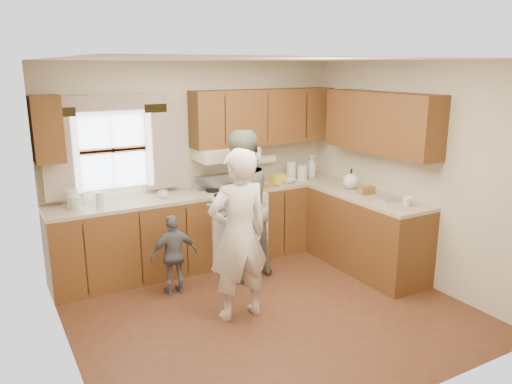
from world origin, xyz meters
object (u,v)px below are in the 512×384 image
stove (230,224)px  woman_right (240,206)px  woman_left (238,235)px  child (174,255)px

stove → woman_right: (-0.16, -0.59, 0.41)m
woman_left → stove: bearing=-111.9°
child → woman_left: bearing=115.2°
woman_left → child: bearing=-64.4°
woman_right → woman_left: bearing=50.1°
woman_left → child: woman_left is taller
child → stove: bearing=-147.6°
stove → child: 1.15m
woman_right → child: woman_right is taller
woman_left → woman_right: size_ratio=0.97×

